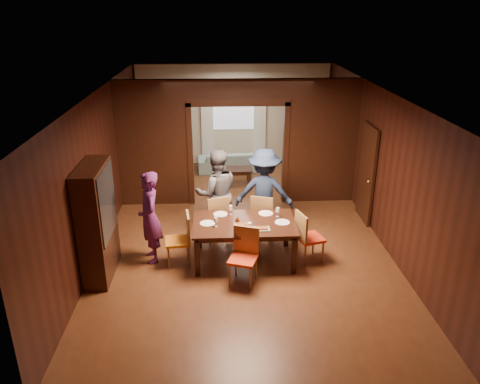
{
  "coord_description": "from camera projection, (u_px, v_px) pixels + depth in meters",
  "views": [
    {
      "loc": [
        -0.48,
        -8.73,
        4.43
      ],
      "look_at": [
        -0.06,
        -0.4,
        1.05
      ],
      "focal_mm": 35.0,
      "sensor_mm": 36.0,
      "label": 1
    }
  ],
  "objects": [
    {
      "name": "platter_a",
      "position": [
        243.0,
        225.0,
        8.29
      ],
      "size": [
        0.3,
        0.2,
        0.04
      ],
      "primitive_type": "cube",
      "color": "gray",
      "rests_on": "dining_table"
    },
    {
      "name": "plate_far_r",
      "position": [
        266.0,
        213.0,
        8.77
      ],
      "size": [
        0.27,
        0.27,
        0.01
      ],
      "primitive_type": "cylinder",
      "color": "white",
      "rests_on": "dining_table"
    },
    {
      "name": "room_walls",
      "position": [
        238.0,
        137.0,
        10.95
      ],
      "size": [
        5.52,
        9.01,
        2.9
      ],
      "color": "black",
      "rests_on": "floor"
    },
    {
      "name": "plate_right",
      "position": [
        282.0,
        222.0,
        8.41
      ],
      "size": [
        0.27,
        0.27,
        0.01
      ],
      "primitive_type": "cylinder",
      "color": "white",
      "rests_on": "dining_table"
    },
    {
      "name": "sofa",
      "position": [
        232.0,
        161.0,
        13.22
      ],
      "size": [
        1.95,
        0.85,
        0.56
      ],
      "primitive_type": "imported",
      "rotation": [
        0.0,
        0.0,
        3.2
      ],
      "color": "#87AFB1",
      "rests_on": "floor"
    },
    {
      "name": "hutch",
      "position": [
        97.0,
        222.0,
        7.89
      ],
      "size": [
        0.4,
        1.2,
        2.0
      ],
      "primitive_type": "cube",
      "color": "black",
      "rests_on": "floor"
    },
    {
      "name": "person_grey",
      "position": [
        217.0,
        193.0,
        9.31
      ],
      "size": [
        0.98,
        0.82,
        1.81
      ],
      "primitive_type": "imported",
      "rotation": [
        0.0,
        0.0,
        3.3
      ],
      "color": "#515057",
      "rests_on": "floor"
    },
    {
      "name": "plate_far_l",
      "position": [
        220.0,
        214.0,
        8.74
      ],
      "size": [
        0.27,
        0.27,
        0.01
      ],
      "primitive_type": "cylinder",
      "color": "silver",
      "rests_on": "dining_table"
    },
    {
      "name": "wineglass_right",
      "position": [
        278.0,
        212.0,
        8.61
      ],
      "size": [
        0.08,
        0.08,
        0.18
      ],
      "primitive_type": null,
      "color": "silver",
      "rests_on": "dining_table"
    },
    {
      "name": "curtain_right",
      "position": [
        260.0,
        122.0,
        13.41
      ],
      "size": [
        0.35,
        0.06,
        2.4
      ],
      "primitive_type": "cube",
      "color": "white",
      "rests_on": "back_wall"
    },
    {
      "name": "wineglass_left",
      "position": [
        216.0,
        222.0,
        8.23
      ],
      "size": [
        0.08,
        0.08,
        0.18
      ],
      "primitive_type": null,
      "color": "silver",
      "rests_on": "dining_table"
    },
    {
      "name": "door_right",
      "position": [
        367.0,
        174.0,
        9.96
      ],
      "size": [
        0.06,
        0.9,
        2.1
      ],
      "primitive_type": "cube",
      "color": "black",
      "rests_on": "floor"
    },
    {
      "name": "chair_left",
      "position": [
        178.0,
        239.0,
        8.4
      ],
      "size": [
        0.49,
        0.49,
        0.97
      ],
      "primitive_type": null,
      "rotation": [
        0.0,
        0.0,
        -1.45
      ],
      "color": "orange",
      "rests_on": "floor"
    },
    {
      "name": "ceiling",
      "position": [
        242.0,
        92.0,
        8.68
      ],
      "size": [
        5.5,
        9.0,
        0.02
      ],
      "primitive_type": "cube",
      "color": "silver",
      "rests_on": "room_walls"
    },
    {
      "name": "chair_far_r",
      "position": [
        263.0,
        216.0,
        9.34
      ],
      "size": [
        0.55,
        0.55,
        0.97
      ],
      "primitive_type": null,
      "rotation": [
        0.0,
        0.0,
        2.85
      ],
      "color": "orange",
      "rests_on": "floor"
    },
    {
      "name": "chair_right",
      "position": [
        310.0,
        236.0,
        8.51
      ],
      "size": [
        0.55,
        0.55,
        0.97
      ],
      "primitive_type": null,
      "rotation": [
        0.0,
        0.0,
        1.88
      ],
      "color": "red",
      "rests_on": "floor"
    },
    {
      "name": "window_far",
      "position": [
        233.0,
        107.0,
        13.24
      ],
      "size": [
        1.2,
        0.03,
        1.3
      ],
      "primitive_type": "cube",
      "color": "silver",
      "rests_on": "back_wall"
    },
    {
      "name": "wineglass_far",
      "position": [
        231.0,
        210.0,
        8.71
      ],
      "size": [
        0.08,
        0.08,
        0.18
      ],
      "primitive_type": null,
      "color": "silver",
      "rests_on": "dining_table"
    },
    {
      "name": "condiment_jar",
      "position": [
        237.0,
        220.0,
        8.38
      ],
      "size": [
        0.08,
        0.08,
        0.11
      ],
      "primitive_type": null,
      "color": "#4B2211",
      "rests_on": "dining_table"
    },
    {
      "name": "curtain_left",
      "position": [
        207.0,
        123.0,
        13.34
      ],
      "size": [
        0.35,
        0.06,
        2.4
      ],
      "primitive_type": "cube",
      "color": "white",
      "rests_on": "back_wall"
    },
    {
      "name": "chair_near",
      "position": [
        243.0,
        258.0,
        7.8
      ],
      "size": [
        0.56,
        0.56,
        0.97
      ],
      "primitive_type": null,
      "rotation": [
        0.0,
        0.0,
        -0.34
      ],
      "color": "red",
      "rests_on": "floor"
    },
    {
      "name": "tumbler",
      "position": [
        249.0,
        226.0,
        8.11
      ],
      "size": [
        0.07,
        0.07,
        0.14
      ],
      "primitive_type": "cylinder",
      "color": "silver",
      "rests_on": "dining_table"
    },
    {
      "name": "dining_table",
      "position": [
        244.0,
        241.0,
        8.56
      ],
      "size": [
        1.85,
        1.15,
        0.76
      ],
      "primitive_type": "cube",
      "color": "black",
      "rests_on": "floor"
    },
    {
      "name": "serving_bowl",
      "position": [
        253.0,
        219.0,
        8.46
      ],
      "size": [
        0.3,
        0.3,
        0.07
      ],
      "primitive_type": "imported",
      "color": "black",
      "rests_on": "dining_table"
    },
    {
      "name": "floor",
      "position": [
        242.0,
        231.0,
        9.77
      ],
      "size": [
        9.0,
        9.0,
        0.0
      ],
      "primitive_type": "plane",
      "color": "#562E18",
      "rests_on": "ground"
    },
    {
      "name": "platter_b",
      "position": [
        261.0,
        228.0,
        8.16
      ],
      "size": [
        0.3,
        0.2,
        0.04
      ],
      "primitive_type": "cube",
      "color": "gray",
      "rests_on": "dining_table"
    },
    {
      "name": "person_navy",
      "position": [
        264.0,
        193.0,
        9.36
      ],
      "size": [
        1.27,
        0.86,
        1.81
      ],
      "primitive_type": "imported",
      "rotation": [
        0.0,
        0.0,
        2.97
      ],
      "color": "#1C2A47",
      "rests_on": "floor"
    },
    {
      "name": "coffee_table",
      "position": [
        237.0,
        176.0,
        12.32
      ],
      "size": [
        0.8,
        0.5,
        0.4
      ],
      "primitive_type": "cube",
      "color": "black",
      "rests_on": "floor"
    },
    {
      "name": "person_purple",
      "position": [
        150.0,
        218.0,
        8.38
      ],
      "size": [
        0.57,
        0.71,
        1.71
      ],
      "primitive_type": "imported",
      "rotation": [
        0.0,
        0.0,
        -1.29
      ],
      "color": "#521C51",
      "rests_on": "floor"
    },
    {
      "name": "plate_left",
      "position": [
        207.0,
        223.0,
        8.37
      ],
      "size": [
        0.27,
        0.27,
        0.01
      ],
      "primitive_type": "cylinder",
      "color": "white",
      "rests_on": "dining_table"
    },
    {
      "name": "chair_far_l",
      "position": [
        215.0,
        217.0,
        9.29
      ],
      "size": [
        0.56,
        0.56,
        0.97
      ],
      "primitive_type": null,
      "rotation": [
        0.0,
        0.0,
        3.47
      ],
      "color": "orange",
      "rests_on": "floor"
    },
    {
      "name": "plate_near",
      "position": [
        245.0,
        232.0,
        8.05
      ],
      "size": [
        0.27,
        0.27,
        0.01
      ],
      "primitive_type": "cylinder",
      "color": "silver",
      "rests_on": "dining_table"
    }
  ]
}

